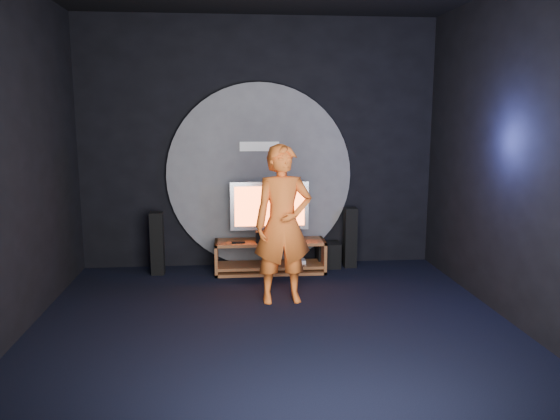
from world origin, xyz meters
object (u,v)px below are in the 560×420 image
(media_console, at_px, (271,259))
(subwoofer, at_px, (328,255))
(tv, at_px, (270,208))
(tower_speaker_right, at_px, (350,237))
(player, at_px, (283,224))
(tower_speaker_left, at_px, (157,243))

(media_console, height_order, subwoofer, media_console)
(media_console, height_order, tv, tv)
(tower_speaker_right, relative_size, subwoofer, 2.42)
(tower_speaker_right, relative_size, player, 0.47)
(tv, height_order, player, player)
(player, bearing_deg, subwoofer, 55.47)
(media_console, relative_size, tower_speaker_left, 1.76)
(tower_speaker_left, xyz_separation_m, tower_speaker_right, (2.70, 0.11, 0.00))
(subwoofer, bearing_deg, media_console, -166.95)
(subwoofer, distance_m, player, 1.76)
(media_console, relative_size, subwoofer, 4.27)
(tower_speaker_right, xyz_separation_m, subwoofer, (-0.31, 0.02, -0.25))
(tower_speaker_right, distance_m, player, 1.83)
(tv, height_order, tower_speaker_left, tv)
(tower_speaker_left, height_order, subwoofer, tower_speaker_left)
(tower_speaker_right, distance_m, subwoofer, 0.40)
(media_console, height_order, tower_speaker_right, tower_speaker_right)
(media_console, xyz_separation_m, tower_speaker_right, (1.15, 0.18, 0.23))
(tv, distance_m, tower_speaker_right, 1.25)
(player, bearing_deg, media_console, 87.55)
(tv, height_order, tower_speaker_right, tv)
(tv, xyz_separation_m, tower_speaker_right, (1.16, 0.11, -0.46))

